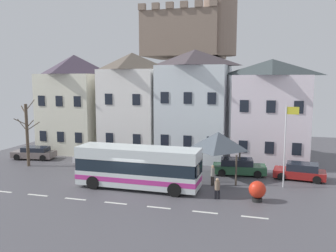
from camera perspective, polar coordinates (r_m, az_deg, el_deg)
name	(u,v)px	position (r m, az deg, el deg)	size (l,w,h in m)	color
ground_plane	(132,191)	(26.95, -5.85, -10.25)	(40.00, 60.00, 0.07)	#4E4C52
townhouse_00	(75,103)	(41.91, -14.60, 3.54)	(6.41, 6.54, 10.87)	silver
townhouse_01	(133,105)	(38.31, -5.69, 3.43)	(5.91, 5.53, 10.92)	white
townhouse_02	(195,104)	(36.85, 4.27, 3.46)	(6.81, 6.45, 11.15)	silver
townhouse_03	(271,112)	(35.60, 16.09, 2.15)	(6.97, 5.36, 10.05)	white
hilltop_castle	(186,87)	(59.31, 2.87, 6.27)	(37.04, 37.04, 19.74)	#5A5953
transit_bus	(138,168)	(27.00, -4.79, -6.66)	(9.36, 2.68, 3.12)	silver
bus_shelter	(218,141)	(29.53, 8.04, -2.41)	(3.60, 3.60, 3.88)	#473D33
parked_car_00	(238,167)	(31.40, 11.21, -6.43)	(4.64, 2.33, 1.39)	#295737
parked_car_01	(34,153)	(39.24, -20.61, -4.05)	(4.44, 2.34, 1.26)	slate
parked_car_02	(96,158)	(35.17, -11.52, -4.99)	(4.19, 2.01, 1.33)	silver
parked_car_03	(300,171)	(31.36, 20.41, -6.83)	(4.20, 2.32, 1.35)	maroon
pedestrian_00	(213,174)	(27.91, 7.17, -7.68)	(0.30, 0.30, 1.61)	#38332D
pedestrian_01	(217,188)	(24.95, 7.88, -9.74)	(0.38, 0.35, 1.48)	black
public_bench	(231,168)	(31.76, 10.01, -6.65)	(1.43, 0.48, 0.87)	brown
flagpole	(286,140)	(28.11, 18.41, -2.14)	(0.95, 0.10, 6.22)	silver
harbour_buoy	(257,190)	(25.01, 14.10, -9.94)	(1.15, 1.15, 1.40)	black
bare_tree_00	(27,134)	(35.87, -21.62, -1.15)	(1.94, 1.88, 6.23)	brown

